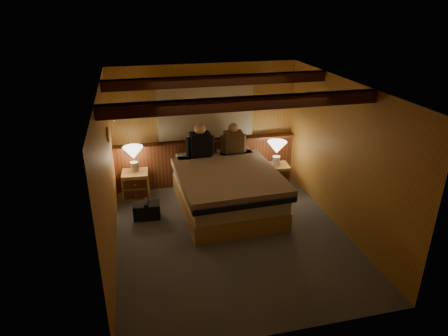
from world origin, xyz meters
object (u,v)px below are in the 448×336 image
object	(u,v)px
person_right	(233,140)
person_left	(200,143)
bed	(227,189)
nightstand_left	(136,185)
nightstand_right	(277,176)
lamp_right	(277,149)
duffel_bag	(147,210)
lamp_left	(133,154)

from	to	relation	value
person_right	person_left	bearing A→B (deg)	-173.76
bed	nightstand_left	bearing A→B (deg)	150.36
nightstand_left	person_right	size ratio (longest dim) A/B	0.85
nightstand_right	lamp_right	distance (m)	0.59
nightstand_left	bed	bearing A→B (deg)	-22.70
person_left	duffel_bag	bearing A→B (deg)	-146.80
nightstand_left	lamp_right	size ratio (longest dim) A/B	1.07
lamp_right	duffel_bag	size ratio (longest dim) A/B	1.04
lamp_right	person_left	distance (m)	1.49
nightstand_left	duffel_bag	world-z (taller)	nightstand_left
bed	nightstand_left	xyz separation A→B (m)	(-1.57, 0.81, -0.13)
nightstand_right	person_left	distance (m)	1.69
person_right	duffel_bag	distance (m)	2.12
bed	lamp_right	xyz separation A→B (m)	(1.14, 0.59, 0.44)
lamp_left	person_right	bearing A→B (deg)	-0.91
bed	lamp_left	distance (m)	1.84
nightstand_right	lamp_left	size ratio (longest dim) A/B	1.01
nightstand_left	duffel_bag	size ratio (longest dim) A/B	1.11
nightstand_right	lamp_left	distance (m)	2.82
nightstand_right	person_right	xyz separation A→B (m)	(-0.84, 0.23, 0.74)
lamp_right	person_left	size ratio (longest dim) A/B	0.74
person_left	person_right	size ratio (longest dim) A/B	1.07
lamp_right	person_right	bearing A→B (deg)	163.65
nightstand_left	lamp_left	world-z (taller)	lamp_left
lamp_right	bed	bearing A→B (deg)	-152.63
bed	nightstand_right	distance (m)	1.33
nightstand_left	lamp_left	distance (m)	0.60
duffel_bag	person_left	bearing A→B (deg)	40.31
nightstand_left	person_right	xyz separation A→B (m)	(1.90, 0.02, 0.72)
lamp_left	lamp_right	bearing A→B (deg)	-5.67
nightstand_left	nightstand_right	world-z (taller)	nightstand_left
lamp_left	lamp_right	xyz separation A→B (m)	(2.70, -0.27, -0.03)
bed	nightstand_right	xyz separation A→B (m)	(1.17, 0.60, -0.15)
lamp_right	person_left	world-z (taller)	person_left
nightstand_left	lamp_left	size ratio (longest dim) A/B	1.09
bed	duffel_bag	world-z (taller)	bed
lamp_left	person_left	size ratio (longest dim) A/B	0.72
person_left	bed	bearing A→B (deg)	-71.18
nightstand_left	lamp_left	bearing A→B (deg)	85.58
lamp_left	nightstand_right	bearing A→B (deg)	-5.50
duffel_bag	bed	bearing A→B (deg)	4.61
duffel_bag	lamp_left	bearing A→B (deg)	103.10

